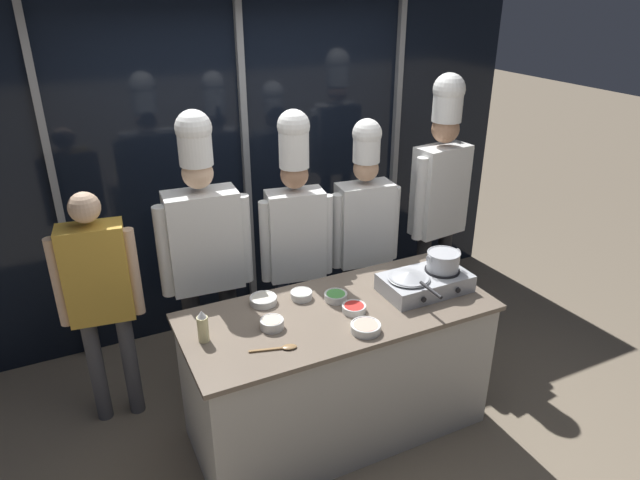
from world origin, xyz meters
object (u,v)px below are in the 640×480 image
chef_line (364,223)px  prep_bowl_bean_sprouts (301,294)px  prep_bowl_shrimp (366,327)px  person_guest (99,289)px  chef_sous (296,228)px  chef_pastry (440,186)px  frying_pan (409,275)px  prep_bowl_bell_pepper (354,308)px  portable_stove (425,282)px  prep_bowl_chicken (272,323)px  serving_spoon_slotted (283,348)px  prep_bowl_garlic (263,300)px  prep_bowl_scallions (336,296)px  chef_head (204,241)px  stock_pot (443,260)px  squeeze_bottle_oil (203,327)px

chef_line → prep_bowl_bean_sprouts: bearing=41.0°
prep_bowl_shrimp → person_guest: bearing=141.6°
chef_sous → chef_pastry: chef_pastry is taller
frying_pan → prep_bowl_bell_pepper: bearing=-177.3°
chef_pastry → chef_sous: bearing=-5.4°
portable_stove → prep_bowl_chicken: (-1.01, 0.03, -0.03)m
serving_spoon_slotted → chef_sous: (0.48, 0.92, 0.24)m
prep_bowl_garlic → prep_bowl_bell_pepper: (0.44, -0.32, 0.00)m
person_guest → chef_sous: (1.28, -0.04, 0.17)m
prep_bowl_scallions → chef_head: bearing=133.2°
stock_pot → prep_bowl_shrimp: (-0.69, -0.23, -0.16)m
chef_head → chef_sous: 0.62m
prep_bowl_bean_sprouts → prep_bowl_bell_pepper: prep_bowl_bean_sprouts is taller
prep_bowl_bell_pepper → person_guest: 1.54m
stock_pot → chef_sous: bearing=132.6°
chef_sous → chef_line: chef_sous is taller
chef_sous → person_guest: bearing=7.9°
chef_sous → prep_bowl_bell_pepper: bearing=102.3°
chef_pastry → portable_stove: bearing=42.2°
prep_bowl_shrimp → serving_spoon_slotted: size_ratio=0.67×
frying_pan → prep_bowl_bean_sprouts: bearing=157.1°
squeeze_bottle_oil → chef_line: chef_line is taller
frying_pan → stock_pot: 0.26m
prep_bowl_shrimp → serving_spoon_slotted: bearing=174.3°
person_guest → chef_head: (0.67, 0.02, 0.18)m
frying_pan → chef_head: (-1.04, 0.80, 0.11)m
stock_pot → prep_bowl_chicken: 1.15m
portable_stove → chef_sous: bearing=126.8°
chef_head → chef_sous: bearing=178.5°
portable_stove → prep_bowl_bell_pepper: (-0.52, -0.02, -0.03)m
chef_head → prep_bowl_bean_sprouts: bearing=132.5°
serving_spoon_slotted → person_guest: size_ratio=0.16×
chef_line → serving_spoon_slotted: bearing=48.4°
prep_bowl_scallions → chef_line: bearing=48.4°
frying_pan → person_guest: person_guest is taller
person_guest → chef_line: (1.83, -0.01, 0.10)m
portable_stove → serving_spoon_slotted: 1.05m
stock_pot → squeeze_bottle_oil: size_ratio=1.23×
squeeze_bottle_oil → chef_sous: (0.84, 0.67, 0.15)m
stock_pot → prep_bowl_bell_pepper: stock_pot is taller
squeeze_bottle_oil → prep_bowl_garlic: size_ratio=1.14×
chef_head → squeeze_bottle_oil: bearing=77.1°
stock_pot → squeeze_bottle_oil: 1.52m
person_guest → chef_pastry: (2.50, -0.00, 0.27)m
serving_spoon_slotted → chef_head: bearing=97.7°
frying_pan → person_guest: size_ratio=0.29×
prep_bowl_shrimp → chef_line: size_ratio=0.09×
chef_head → chef_line: 1.17m
serving_spoon_slotted → chef_pastry: (1.70, 0.96, 0.34)m
portable_stove → chef_pastry: chef_pastry is taller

